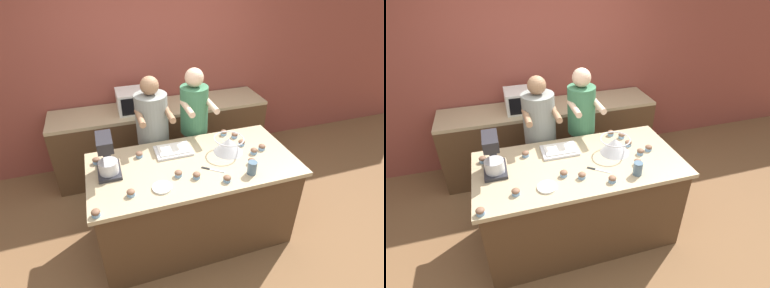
{
  "view_description": "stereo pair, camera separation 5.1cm",
  "coord_description": "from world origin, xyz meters",
  "views": [
    {
      "loc": [
        -0.73,
        -2.17,
        2.55
      ],
      "look_at": [
        0.0,
        0.05,
        1.11
      ],
      "focal_mm": 28.0,
      "sensor_mm": 36.0,
      "label": 1
    },
    {
      "loc": [
        -0.68,
        -2.19,
        2.55
      ],
      "look_at": [
        0.0,
        0.05,
        1.11
      ],
      "focal_mm": 28.0,
      "sensor_mm": 36.0,
      "label": 2
    }
  ],
  "objects": [
    {
      "name": "cupcake_7",
      "position": [
        0.57,
        0.31,
        0.96
      ],
      "size": [
        0.07,
        0.07,
        0.06
      ],
      "color": "#759EC6",
      "rests_on": "island_counter"
    },
    {
      "name": "island_counter",
      "position": [
        0.0,
        0.0,
        0.47
      ],
      "size": [
        1.94,
        0.95,
        0.93
      ],
      "color": "#4C331E",
      "rests_on": "ground_plane"
    },
    {
      "name": "knife",
      "position": [
        0.12,
        -0.15,
        0.93
      ],
      "size": [
        0.18,
        0.15,
        0.01
      ],
      "color": "#BCBCC1",
      "rests_on": "island_counter"
    },
    {
      "name": "baking_tray",
      "position": [
        -0.13,
        0.24,
        0.94
      ],
      "size": [
        0.36,
        0.26,
        0.04
      ],
      "color": "silver",
      "rests_on": "island_counter"
    },
    {
      "name": "stand_mixer",
      "position": [
        -0.76,
        0.09,
        1.09
      ],
      "size": [
        0.2,
        0.3,
        0.37
      ],
      "color": "#232328",
      "rests_on": "island_counter"
    },
    {
      "name": "cupcake_11",
      "position": [
        -0.62,
        -0.28,
        0.96
      ],
      "size": [
        0.07,
        0.07,
        0.06
      ],
      "color": "#759EC6",
      "rests_on": "island_counter"
    },
    {
      "name": "drinking_glass",
      "position": [
        0.44,
        -0.31,
        0.99
      ],
      "size": [
        0.08,
        0.08,
        0.12
      ],
      "color": "slate",
      "rests_on": "island_counter"
    },
    {
      "name": "cupcake_5",
      "position": [
        0.48,
        0.4,
        0.96
      ],
      "size": [
        0.07,
        0.07,
        0.06
      ],
      "color": "#759EC6",
      "rests_on": "island_counter"
    },
    {
      "name": "cupcake_3",
      "position": [
        -0.87,
        0.28,
        0.96
      ],
      "size": [
        0.07,
        0.07,
        0.06
      ],
      "color": "#759EC6",
      "rests_on": "island_counter"
    },
    {
      "name": "cupcake_9",
      "position": [
        -0.47,
        0.26,
        0.96
      ],
      "size": [
        0.07,
        0.07,
        0.06
      ],
      "color": "#759EC6",
      "rests_on": "island_counter"
    },
    {
      "name": "ground_plane",
      "position": [
        0.0,
        0.0,
        0.0
      ],
      "size": [
        16.0,
        16.0,
        0.0
      ],
      "primitive_type": "plane",
      "color": "brown"
    },
    {
      "name": "back_wall",
      "position": [
        0.0,
        1.69,
        1.35
      ],
      "size": [
        10.0,
        0.06,
        2.7
      ],
      "color": "brown",
      "rests_on": "ground_plane"
    },
    {
      "name": "back_counter",
      "position": [
        0.0,
        1.34,
        0.46
      ],
      "size": [
        2.8,
        0.6,
        0.92
      ],
      "color": "#4C331E",
      "rests_on": "ground_plane"
    },
    {
      "name": "cupcake_4",
      "position": [
        -0.05,
        -0.23,
        0.96
      ],
      "size": [
        0.07,
        0.07,
        0.06
      ],
      "color": "#759EC6",
      "rests_on": "island_counter"
    },
    {
      "name": "small_plate",
      "position": [
        -0.37,
        -0.27,
        0.94
      ],
      "size": [
        0.17,
        0.17,
        0.02
      ],
      "color": "white",
      "rests_on": "island_counter"
    },
    {
      "name": "person_left",
      "position": [
        -0.25,
        0.66,
        0.82
      ],
      "size": [
        0.36,
        0.51,
        1.57
      ],
      "color": "#33384C",
      "rests_on": "ground_plane"
    },
    {
      "name": "mixing_bowl",
      "position": [
        0.39,
        0.08,
        1.01
      ],
      "size": [
        0.3,
        0.3,
        0.16
      ],
      "color": "#BCBCC1",
      "rests_on": "island_counter"
    },
    {
      "name": "cupcake_8",
      "position": [
        0.72,
        0.01,
        0.96
      ],
      "size": [
        0.07,
        0.07,
        0.06
      ],
      "color": "#759EC6",
      "rests_on": "island_counter"
    },
    {
      "name": "cupcake_2",
      "position": [
        0.51,
        -0.18,
        0.96
      ],
      "size": [
        0.07,
        0.07,
        0.06
      ],
      "color": "#759EC6",
      "rests_on": "island_counter"
    },
    {
      "name": "person_right",
      "position": [
        0.23,
        0.66,
        0.85
      ],
      "size": [
        0.32,
        0.49,
        1.61
      ],
      "color": "brown",
      "rests_on": "ground_plane"
    },
    {
      "name": "cupcake_12",
      "position": [
        -0.19,
        -0.15,
        0.96
      ],
      "size": [
        0.07,
        0.07,
        0.06
      ],
      "color": "#759EC6",
      "rests_on": "island_counter"
    },
    {
      "name": "cupcake_10",
      "position": [
        0.61,
        -0.03,
        0.96
      ],
      "size": [
        0.07,
        0.07,
        0.06
      ],
      "color": "#759EC6",
      "rests_on": "island_counter"
    },
    {
      "name": "cupcake_6",
      "position": [
        0.19,
        -0.35,
        0.96
      ],
      "size": [
        0.07,
        0.07,
        0.06
      ],
      "color": "#759EC6",
      "rests_on": "island_counter"
    },
    {
      "name": "microwave_oven",
      "position": [
        -0.31,
        1.34,
        1.05
      ],
      "size": [
        0.48,
        0.37,
        0.26
      ],
      "color": "silver",
      "rests_on": "back_counter"
    },
    {
      "name": "cupcake_1",
      "position": [
        0.57,
        0.15,
        0.96
      ],
      "size": [
        0.07,
        0.07,
        0.06
      ],
      "color": "#759EC6",
      "rests_on": "island_counter"
    },
    {
      "name": "cupcake_0",
      "position": [
        -0.9,
        -0.42,
        0.96
      ],
      "size": [
        0.07,
        0.07,
        0.06
      ],
      "color": "#759EC6",
      "rests_on": "island_counter"
    }
  ]
}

